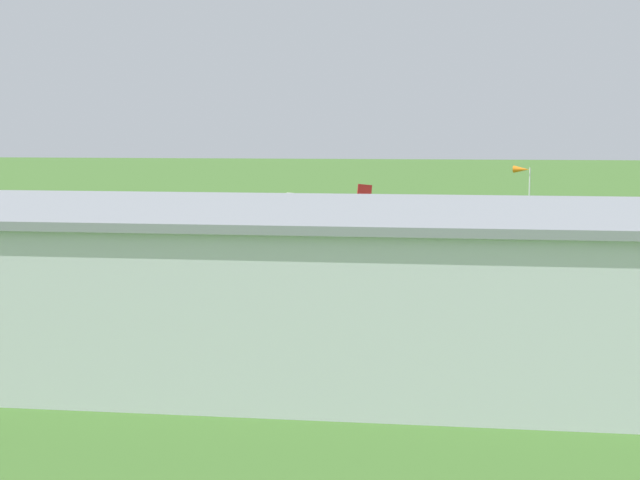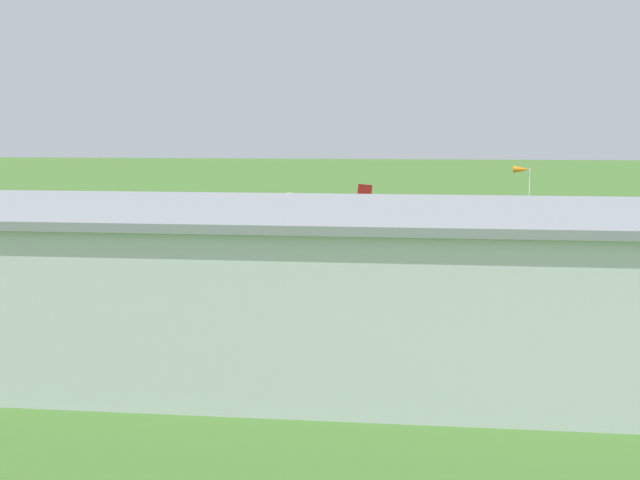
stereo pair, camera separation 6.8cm
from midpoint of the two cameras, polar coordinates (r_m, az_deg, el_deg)
ground_plane at (r=85.04m, az=3.53°, el=-0.78°), size 400.00×400.00×0.00m
hangar at (r=45.89m, az=-1.89°, el=-2.59°), size 39.11×17.22×7.10m
biplane at (r=79.46m, az=0.11°, el=1.61°), size 7.86×8.77×3.70m
person_at_fence_line at (r=61.17m, az=14.85°, el=-3.03°), size 0.46×0.46×1.78m
person_by_parked_cars at (r=63.99m, az=15.19°, el=-2.63°), size 0.49×0.49×1.76m
person_watching_takeoff at (r=62.77m, az=-15.14°, el=-2.91°), size 0.52×0.52×1.55m
windsock at (r=88.71m, az=10.90°, el=3.39°), size 1.47×1.04×6.99m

